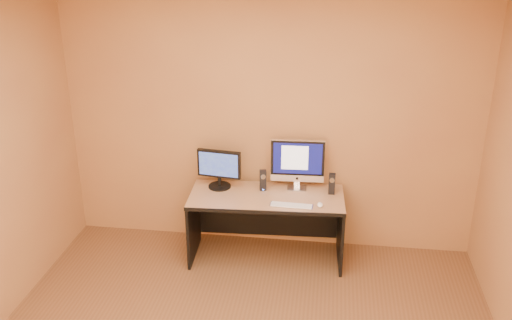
% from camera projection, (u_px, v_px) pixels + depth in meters
% --- Properties ---
extents(walls, '(4.00, 4.00, 2.60)m').
position_uv_depth(walls, '(234.00, 218.00, 3.62)').
color(walls, '#A47542').
rests_on(walls, ground).
extents(ceiling, '(4.00, 4.00, 0.00)m').
position_uv_depth(ceiling, '(231.00, 8.00, 3.12)').
color(ceiling, white).
rests_on(ceiling, walls).
extents(desk, '(1.48, 0.71, 0.67)m').
position_uv_depth(desk, '(266.00, 227.00, 5.48)').
color(desk, '#A67B53').
rests_on(desk, ground).
extents(imac, '(0.52, 0.21, 0.50)m').
position_uv_depth(imac, '(297.00, 165.00, 5.41)').
color(imac, silver).
rests_on(imac, desk).
extents(second_monitor, '(0.46, 0.27, 0.38)m').
position_uv_depth(second_monitor, '(219.00, 169.00, 5.46)').
color(second_monitor, black).
rests_on(second_monitor, desk).
extents(speaker_left, '(0.07, 0.08, 0.20)m').
position_uv_depth(speaker_left, '(263.00, 180.00, 5.44)').
color(speaker_left, black).
rests_on(speaker_left, desk).
extents(speaker_right, '(0.06, 0.07, 0.20)m').
position_uv_depth(speaker_right, '(332.00, 184.00, 5.36)').
color(speaker_right, black).
rests_on(speaker_right, desk).
extents(keyboard, '(0.39, 0.12, 0.02)m').
position_uv_depth(keyboard, '(291.00, 206.00, 5.15)').
color(keyboard, silver).
rests_on(keyboard, desk).
extents(mouse, '(0.06, 0.10, 0.03)m').
position_uv_depth(mouse, '(320.00, 205.00, 5.14)').
color(mouse, white).
rests_on(mouse, desk).
extents(cable_a, '(0.10, 0.18, 0.01)m').
position_uv_depth(cable_a, '(297.00, 185.00, 5.57)').
color(cable_a, black).
rests_on(cable_a, desk).
extents(cable_b, '(0.08, 0.15, 0.01)m').
position_uv_depth(cable_b, '(295.00, 185.00, 5.57)').
color(cable_b, black).
rests_on(cable_b, desk).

